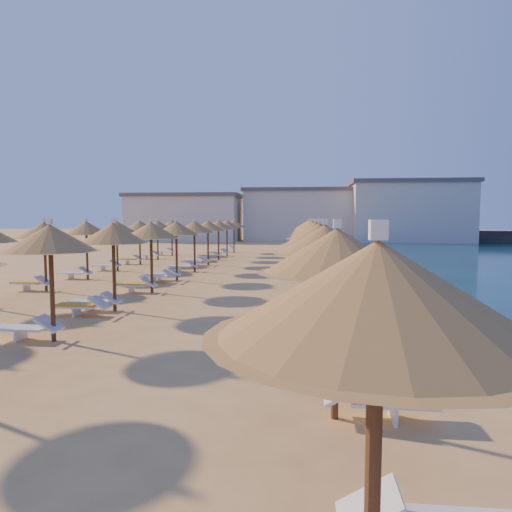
# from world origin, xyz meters

# --- Properties ---
(ground) EXTENTS (220.00, 220.00, 0.00)m
(ground) POSITION_xyz_m (0.00, 0.00, 0.00)
(ground) COLOR #E3AF64
(ground) RESTS_ON ground
(jetty) EXTENTS (30.22, 9.56, 1.50)m
(jetty) POSITION_xyz_m (26.74, 43.89, 0.75)
(jetty) COLOR black
(jetty) RESTS_ON ground
(hotel_blocks) EXTENTS (46.03, 11.54, 8.10)m
(hotel_blocks) POSITION_xyz_m (3.71, 45.37, 3.70)
(hotel_blocks) COLOR beige
(hotel_blocks) RESTS_ON ground
(parasol_row_east) EXTENTS (2.46, 40.77, 3.14)m
(parasol_row_east) POSITION_xyz_m (4.14, 4.22, 2.60)
(parasol_row_east) COLOR brown
(parasol_row_east) RESTS_ON ground
(parasol_row_west) EXTENTS (2.46, 40.77, 3.14)m
(parasol_row_west) POSITION_xyz_m (-2.73, 4.22, 2.60)
(parasol_row_west) COLOR brown
(parasol_row_west) RESTS_ON ground
(parasol_row_inland) EXTENTS (2.46, 29.28, 3.14)m
(parasol_row_inland) POSITION_xyz_m (-7.45, 6.14, 2.60)
(parasol_row_inland) COLOR brown
(parasol_row_inland) RESTS_ON ground
(loungers) EXTENTS (14.72, 39.78, 0.66)m
(loungers) POSITION_xyz_m (-0.94, 4.50, 0.34)
(loungers) COLOR white
(loungers) RESTS_ON ground
(beachgoer_c) EXTENTS (0.89, 1.12, 1.78)m
(beachgoer_c) POSITION_xyz_m (5.31, 5.85, 0.89)
(beachgoer_c) COLOR tan
(beachgoer_c) RESTS_ON ground
(beachgoer_a) EXTENTS (0.53, 0.73, 1.86)m
(beachgoer_a) POSITION_xyz_m (3.85, -1.41, 0.93)
(beachgoer_a) COLOR tan
(beachgoer_a) RESTS_ON ground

